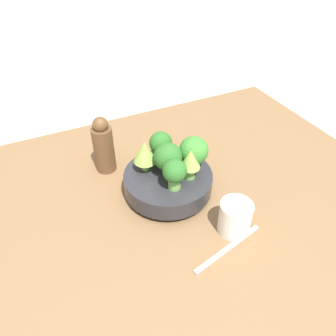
{
  "coord_description": "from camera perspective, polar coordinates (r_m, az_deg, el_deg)",
  "views": [
    {
      "loc": [
        -0.27,
        -0.52,
        0.63
      ],
      "look_at": [
        -0.01,
        0.03,
        0.13
      ],
      "focal_mm": 35.0,
      "sensor_mm": 36.0,
      "label": 1
    }
  ],
  "objects": [
    {
      "name": "ground_plane",
      "position": [
        0.86,
        1.54,
        -7.47
      ],
      "size": [
        6.0,
        6.0,
        0.0
      ],
      "primitive_type": "plane",
      "color": "beige"
    },
    {
      "name": "table",
      "position": [
        0.85,
        1.57,
        -6.43
      ],
      "size": [
        1.14,
        0.88,
        0.05
      ],
      "color": "brown",
      "rests_on": "ground_plane"
    },
    {
      "name": "bowl",
      "position": [
        0.82,
        0.0,
        -2.41
      ],
      "size": [
        0.22,
        0.22,
        0.06
      ],
      "color": "#28282D",
      "rests_on": "table"
    },
    {
      "name": "broccoli_floret_back",
      "position": [
        0.83,
        -1.51,
        4.16
      ],
      "size": [
        0.06,
        0.06,
        0.08
      ],
      "color": "#6BA34C",
      "rests_on": "bowl"
    },
    {
      "name": "romanesco_piece_far",
      "position": [
        0.79,
        -4.07,
        2.75
      ],
      "size": [
        0.06,
        0.06,
        0.08
      ],
      "color": "#6BA34C",
      "rests_on": "bowl"
    },
    {
      "name": "broccoli_floret_center",
      "position": [
        0.77,
        0.0,
        1.89
      ],
      "size": [
        0.07,
        0.07,
        0.09
      ],
      "color": "#609347",
      "rests_on": "bowl"
    },
    {
      "name": "romanesco_piece_near",
      "position": [
        0.77,
        3.76,
        1.43
      ],
      "size": [
        0.05,
        0.05,
        0.08
      ],
      "color": "#6BA34C",
      "rests_on": "bowl"
    },
    {
      "name": "broccoli_floret_front",
      "position": [
        0.74,
        1.16,
        -0.8
      ],
      "size": [
        0.06,
        0.06,
        0.08
      ],
      "color": "#6BA34C",
      "rests_on": "bowl"
    },
    {
      "name": "broccoli_floret_right",
      "position": [
        0.8,
        4.5,
        2.96
      ],
      "size": [
        0.07,
        0.07,
        0.09
      ],
      "color": "#609347",
      "rests_on": "bowl"
    },
    {
      "name": "cup",
      "position": [
        0.75,
        11.56,
        -8.44
      ],
      "size": [
        0.07,
        0.07,
        0.08
      ],
      "color": "silver",
      "rests_on": "table"
    },
    {
      "name": "pepper_mill",
      "position": [
        0.89,
        -11.17,
        3.79
      ],
      "size": [
        0.05,
        0.05,
        0.16
      ],
      "color": "brown",
      "rests_on": "table"
    },
    {
      "name": "fork",
      "position": [
        0.74,
        10.41,
        -13.61
      ],
      "size": [
        0.19,
        0.05,
        0.01
      ],
      "color": "#B2B2B7",
      "rests_on": "table"
    }
  ]
}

